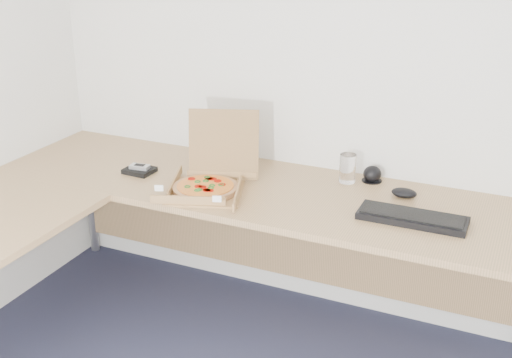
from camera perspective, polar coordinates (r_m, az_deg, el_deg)
The scene contains 9 objects.
room_shell at distance 1.39m, azimuth -4.81°, elevation -4.46°, with size 3.50×3.50×2.50m, color silver, non-canonical shape.
desk at distance 2.77m, azimuth -9.72°, elevation -3.27°, with size 2.50×2.20×0.73m.
pizza_box at distance 2.89m, azimuth -4.25°, elevation -0.36°, with size 0.32×0.37×0.33m.
drinking_glass at distance 3.01m, azimuth 8.00°, elevation 0.94°, with size 0.07×0.07×0.13m, color silver.
keyboard at distance 2.69m, azimuth 13.48°, elevation -3.33°, with size 0.43×0.15×0.03m, color black.
mouse at distance 2.91m, azimuth 12.80°, elevation -1.19°, with size 0.11×0.07×0.04m, color black.
wallet at distance 3.16m, azimuth -10.13°, elevation 0.74°, with size 0.13×0.11×0.02m, color black.
phone at distance 3.15m, azimuth -10.11°, elevation 1.06°, with size 0.09×0.05×0.02m, color #B2B5BA.
dome_speaker at distance 3.05m, azimuth 10.11°, elevation 0.51°, with size 0.09×0.09×0.08m, color black.
Camera 1 is at (0.62, -1.08, 1.87)m, focal length 45.85 mm.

